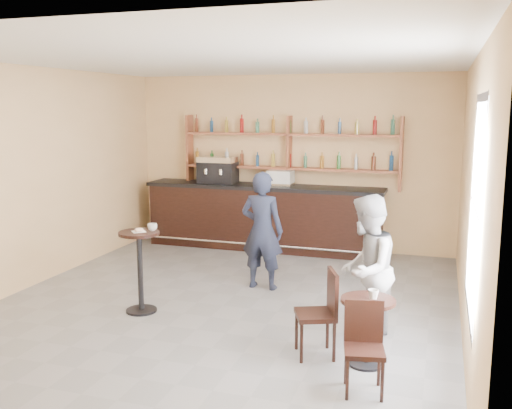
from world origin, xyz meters
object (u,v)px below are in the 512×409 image
(espresso_machine, at_px, (218,170))
(chair_south, at_px, (364,350))
(pastry_case, at_px, (281,178))
(chair_west, at_px, (315,314))
(cafe_table, at_px, (367,332))
(pedestal_table, at_px, (140,272))
(bar_counter, at_px, (263,217))
(man_main, at_px, (262,230))
(patron_second, at_px, (366,270))

(espresso_machine, distance_m, chair_south, 6.09)
(pastry_case, distance_m, chair_west, 4.65)
(cafe_table, bearing_deg, chair_west, 174.81)
(pastry_case, distance_m, pedestal_table, 3.86)
(bar_counter, relative_size, espresso_machine, 6.39)
(man_main, relative_size, chair_west, 1.84)
(pedestal_table, bearing_deg, chair_south, -22.48)
(pedestal_table, relative_size, chair_south, 1.26)
(pedestal_table, bearing_deg, chair_west, -13.91)
(espresso_machine, bearing_deg, chair_south, -55.69)
(chair_west, height_order, patron_second, patron_second)
(espresso_machine, relative_size, chair_west, 0.75)
(pedestal_table, distance_m, cafe_table, 3.04)
(pastry_case, relative_size, chair_west, 0.50)
(espresso_machine, xyz_separation_m, cafe_table, (3.37, -4.33, -1.10))
(chair_west, relative_size, patron_second, 0.55)
(bar_counter, distance_m, pedestal_table, 3.72)
(man_main, bearing_deg, chair_south, 126.67)
(chair_south, bearing_deg, pedestal_table, 146.01)
(pedestal_table, relative_size, chair_west, 1.14)
(pastry_case, bearing_deg, cafe_table, -54.32)
(bar_counter, bearing_deg, cafe_table, -60.29)
(espresso_machine, height_order, chair_west, espresso_machine)
(chair_west, bearing_deg, cafe_table, 62.04)
(bar_counter, bearing_deg, patron_second, -57.64)
(bar_counter, height_order, man_main, man_main)
(pastry_case, height_order, pedestal_table, pastry_case)
(man_main, distance_m, chair_west, 2.40)
(pedestal_table, bearing_deg, bar_counter, 82.31)
(man_main, height_order, cafe_table, man_main)
(chair_south, bearing_deg, chair_west, 121.21)
(pastry_case, height_order, man_main, man_main)
(chair_south, bearing_deg, espresso_machine, 113.22)
(cafe_table, bearing_deg, pastry_case, 116.31)
(espresso_machine, xyz_separation_m, chair_west, (2.82, -4.28, -0.98))
(man_main, xyz_separation_m, cafe_table, (1.78, -2.08, -0.50))
(pastry_case, bearing_deg, espresso_machine, -170.64)
(man_main, bearing_deg, pedestal_table, 52.53)
(bar_counter, relative_size, pastry_case, 9.53)
(bar_counter, xyz_separation_m, chair_west, (1.92, -4.28, -0.14))
(chair_west, bearing_deg, pedestal_table, -126.68)
(pedestal_table, height_order, chair_south, pedestal_table)
(bar_counter, xyz_separation_m, cafe_table, (2.47, -4.33, -0.25))
(cafe_table, xyz_separation_m, patron_second, (-0.10, 0.59, 0.49))
(chair_south, relative_size, patron_second, 0.50)
(patron_second, bearing_deg, bar_counter, -140.61)
(chair_west, bearing_deg, espresso_machine, -169.41)
(chair_south, bearing_deg, bar_counter, 105.58)
(cafe_table, distance_m, chair_west, 0.56)
(pastry_case, xyz_separation_m, cafe_table, (2.14, -4.33, -0.99))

